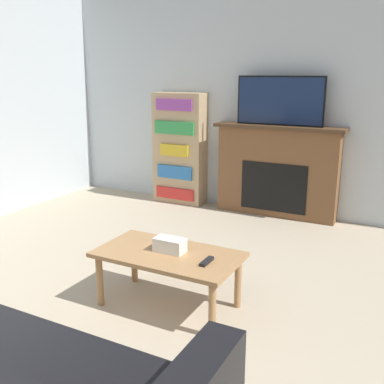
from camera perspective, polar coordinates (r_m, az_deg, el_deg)
The scene contains 7 objects.
wall_back at distance 5.47m, azimuth 7.97°, elevation 11.68°, with size 6.02×0.06×2.70m.
fireplace at distance 5.33m, azimuth 10.73°, elevation 2.67°, with size 1.51×0.28×1.07m.
tv at distance 5.21m, azimuth 11.10°, elevation 11.29°, with size 1.00×0.03×0.55m.
coffee_table at distance 3.23m, azimuth -3.04°, elevation -8.57°, with size 1.02×0.56×0.42m.
tissue_box at distance 3.21m, azimuth -2.83°, elevation -6.73°, with size 0.22×0.12×0.10m.
remote_control at distance 3.04m, azimuth 1.88°, elevation -8.80°, with size 0.04×0.15×0.02m.
bookshelf at distance 5.78m, azimuth -1.58°, elevation 5.52°, with size 0.67×0.29×1.41m.
Camera 1 is at (1.85, -0.41, 1.65)m, focal length 42.00 mm.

